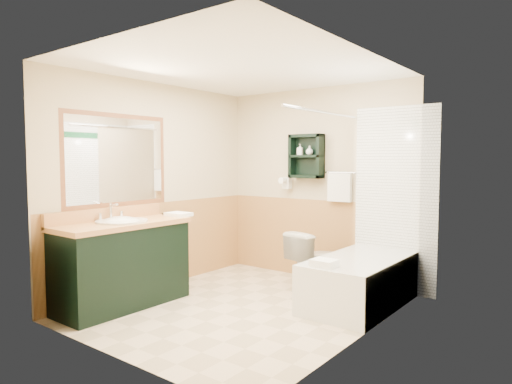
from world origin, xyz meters
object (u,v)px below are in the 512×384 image
object	(u,v)px
bathtub	(362,281)
soap_bottle_b	(310,151)
wall_shelf	(306,156)
vanity	(123,264)
vanity_book	(167,205)
hair_dryer	(287,183)
toilet	(315,260)
soap_bottle_a	(300,152)

from	to	relation	value
bathtub	soap_bottle_b	distance (m)	1.76
wall_shelf	vanity	size ratio (longest dim) A/B	0.40
wall_shelf	vanity_book	xyz separation A→B (m)	(-1.06, -1.36, -0.57)
vanity	soap_bottle_b	size ratio (longest dim) A/B	11.97
vanity_book	hair_dryer	bearing A→B (deg)	47.56
wall_shelf	bathtub	bearing A→B (deg)	-28.59
bathtub	vanity_book	size ratio (longest dim) A/B	6.91
hair_dryer	toilet	bearing A→B (deg)	-31.09
hair_dryer	vanity_book	bearing A→B (deg)	-118.75
bathtub	vanity_book	xyz separation A→B (m)	(-2.08, -0.80, 0.73)
bathtub	soap_bottle_b	world-z (taller)	soap_bottle_b
wall_shelf	hair_dryer	size ratio (longest dim) A/B	2.29
soap_bottle_b	wall_shelf	bearing A→B (deg)	174.47
hair_dryer	vanity	size ratio (longest dim) A/B	0.17
wall_shelf	vanity	bearing A→B (deg)	-112.96
soap_bottle_b	hair_dryer	bearing A→B (deg)	175.12
hair_dryer	vanity	distance (m)	2.35
bathtub	toilet	size ratio (longest dim) A/B	2.19
hair_dryer	soap_bottle_b	xyz separation A→B (m)	(0.35, -0.03, 0.41)
soap_bottle_b	vanity	bearing A→B (deg)	-114.19
vanity	toilet	xyz separation A→B (m)	(1.25, 1.74, -0.10)
wall_shelf	vanity_book	world-z (taller)	wall_shelf
vanity_book	wall_shelf	bearing A→B (deg)	38.38
wall_shelf	bathtub	xyz separation A→B (m)	(1.03, -0.56, -1.30)
vanity	bathtub	distance (m)	2.48
toilet	soap_bottle_a	size ratio (longest dim) A/B	4.90
soap_bottle_a	soap_bottle_b	xyz separation A→B (m)	(0.14, 0.00, 0.01)
bathtub	toilet	bearing A→B (deg)	164.17
hair_dryer	soap_bottle_a	size ratio (longest dim) A/B	1.72
soap_bottle_b	vanity_book	bearing A→B (deg)	-129.36
vanity	toilet	distance (m)	2.15
vanity	soap_bottle_a	world-z (taller)	soap_bottle_a
soap_bottle_a	soap_bottle_b	distance (m)	0.14
vanity	soap_bottle_b	xyz separation A→B (m)	(0.95, 2.11, 1.17)
vanity	soap_bottle_a	distance (m)	2.54
vanity	hair_dryer	bearing A→B (deg)	74.44
vanity_book	soap_bottle_a	world-z (taller)	soap_bottle_a
bathtub	wall_shelf	bearing A→B (deg)	151.41
wall_shelf	vanity	world-z (taller)	wall_shelf
wall_shelf	vanity	distance (m)	2.55
hair_dryer	bathtub	world-z (taller)	hair_dryer
toilet	soap_bottle_b	distance (m)	1.36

